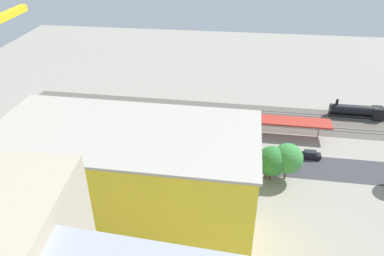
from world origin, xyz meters
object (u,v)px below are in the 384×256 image
Objects in this scene: platform_canopy_near at (220,116)px; construction_building at (130,189)px; parked_car_1 at (276,153)px; traffic_light at (129,147)px; box_truck_2 at (152,180)px; box_truck_1 at (218,183)px; box_truck_0 at (157,178)px; street_tree_4 at (272,161)px; parked_car_6 at (110,140)px; street_tree_1 at (235,155)px; parked_car_2 at (241,150)px; street_tree_0 at (205,153)px; parked_car_5 at (142,143)px; locomotive at (359,112)px; parked_car_4 at (174,145)px; parked_car_3 at (206,148)px; street_tree_5 at (288,158)px; parked_car_0 at (310,155)px; street_tree_3 at (267,160)px.

construction_building is at bearing 72.32° from platform_canopy_near.
parked_car_1 is 33.63m from traffic_light.
box_truck_1 is at bearing -176.50° from box_truck_2.
construction_building is 4.59× the size of box_truck_0.
street_tree_4 reaches higher than box_truck_1.
box_truck_1 is 0.97× the size of box_truck_2.
street_tree_1 reaches higher than parked_car_6.
parked_car_2 is 0.56× the size of box_truck_0.
street_tree_0 is at bearing 158.87° from parked_car_6.
parked_car_5 reaches higher than parked_car_2.
locomotive is 3.30× the size of parked_car_4.
street_tree_1 is at bearing -161.61° from box_truck_0.
street_tree_1 is at bearing 103.28° from platform_canopy_near.
parked_car_3 is at bearing 177.35° from parked_car_4.
platform_canopy_near is 6.89× the size of street_tree_1.
parked_car_5 is 0.55× the size of box_truck_2.
box_truck_2 is (25.74, 14.79, 0.89)m from parked_car_1.
box_truck_0 is 27.16m from street_tree_5.
box_truck_2 is at bearing 56.54° from parked_car_3.
box_truck_1 is (-11.36, 13.98, 0.81)m from parked_car_4.
parked_car_3 is 14.16m from box_truck_1.
box_truck_2 is 1.02× the size of street_tree_0.
parked_car_2 is 1.02× the size of parked_car_4.
parked_car_4 reaches higher than parked_car_3.
street_tree_1 is at bearing 148.78° from parked_car_4.
locomotive is 59.98m from box_truck_0.
parked_car_0 is at bearing -156.36° from box_truck_2.
parked_car_4 is at bearing -137.05° from traffic_light.
parked_car_2 is at bearing -139.83° from box_truck_2.
street_tree_1 reaches higher than platform_canopy_near.
box_truck_2 is 10.02m from traffic_light.
parked_car_2 is 0.65× the size of traffic_light.
parked_car_1 is 16.20m from parked_car_3.
box_truck_0 reaches higher than parked_car_1.
street_tree_1 is (-22.25, 8.49, 4.55)m from parked_car_5.
street_tree_0 reaches higher than box_truck_1.
parked_car_4 is 0.55× the size of box_truck_1.
street_tree_3 is (-13.52, 8.52, 3.87)m from parked_car_3.
parked_car_0 is 35.58m from box_truck_0.
locomotive reaches higher than parked_car_3.
parked_car_0 is at bearing -145.56° from box_truck_1.
parked_car_1 is 23.81m from parked_car_4.
parked_car_2 is 23.54m from parked_car_5.
parked_car_3 is 17.48m from street_tree_4.
parked_car_1 is 31.53m from parked_car_5.
street_tree_5 is (6.37, 8.48, 4.43)m from parked_car_0.
parked_car_6 is at bearing 0.25° from parked_car_2.
platform_canopy_near is 23.78m from parked_car_0.
locomotive is 1.94× the size of street_tree_4.
traffic_light is at bearing -2.45° from street_tree_4.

